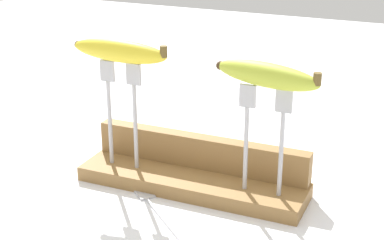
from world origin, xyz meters
TOP-DOWN VIEW (x-y plane):
  - ground_plane at (0.00, 0.00)m, footprint 3.00×3.00m
  - wooden_board at (0.00, 0.00)m, footprint 0.39×0.10m
  - board_backstop at (0.00, 0.04)m, footprint 0.38×0.03m
  - fork_stand_left at (-0.13, -0.01)m, footprint 0.08×0.01m
  - fork_stand_right at (0.13, -0.01)m, footprint 0.08×0.01m
  - banana_raised_left at (-0.13, -0.01)m, footprint 0.18×0.05m
  - banana_raised_right at (0.13, -0.01)m, footprint 0.18×0.08m
  - fork_fallen_near at (-0.03, -0.08)m, footprint 0.15×0.13m

SIDE VIEW (x-z plane):
  - ground_plane at x=0.00m, z-range 0.00..0.00m
  - fork_fallen_near at x=-0.03m, z-range 0.00..0.01m
  - wooden_board at x=0.00m, z-range 0.00..0.02m
  - board_backstop at x=0.00m, z-range 0.02..0.08m
  - fork_stand_right at x=0.13m, z-range 0.04..0.22m
  - fork_stand_left at x=-0.13m, z-range 0.04..0.23m
  - banana_raised_right at x=0.13m, z-range 0.20..0.24m
  - banana_raised_left at x=-0.13m, z-range 0.21..0.25m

